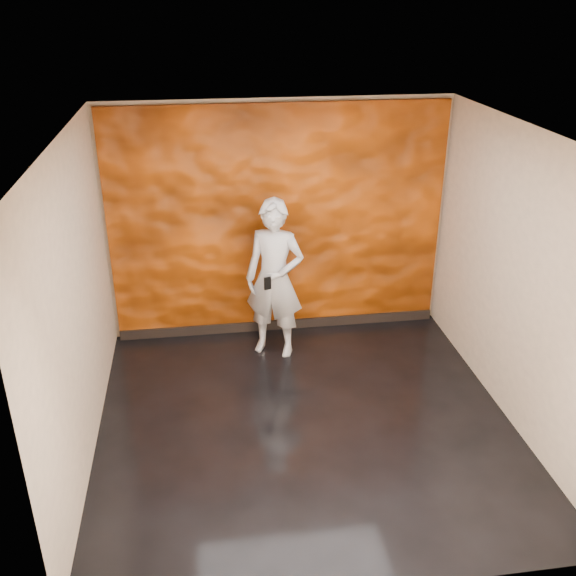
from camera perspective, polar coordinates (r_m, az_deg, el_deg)
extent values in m
cube|color=black|center=(6.45, 1.55, -11.82)|extent=(4.00, 4.00, 0.01)
cube|color=tan|center=(7.55, -0.88, 6.01)|extent=(4.00, 0.02, 2.80)
cube|color=tan|center=(4.05, 6.67, -12.70)|extent=(4.00, 0.02, 2.80)
cube|color=tan|center=(5.75, -18.34, -1.71)|extent=(0.02, 4.00, 2.80)
cube|color=tan|center=(6.35, 19.80, 0.65)|extent=(0.02, 4.00, 2.80)
cube|color=white|center=(5.27, 1.92, 13.38)|extent=(4.00, 4.00, 0.01)
cube|color=#CF5008|center=(7.52, -0.84, 5.77)|extent=(3.90, 0.06, 2.75)
cube|color=black|center=(8.02, -0.75, -3.26)|extent=(3.90, 0.04, 0.12)
imported|color=#959BA4|center=(7.17, -1.20, 0.80)|extent=(0.79, 0.67, 1.84)
cube|color=black|center=(6.94, -1.83, 0.42)|extent=(0.08, 0.04, 0.15)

